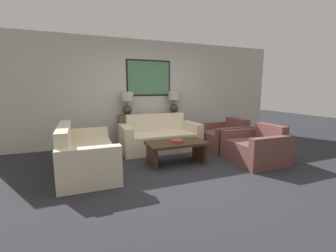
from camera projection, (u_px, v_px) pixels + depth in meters
ground_plane at (190, 172)px, 3.90m from camera, size 20.00×20.00×0.00m
back_wall at (148, 92)px, 5.93m from camera, size 7.57×0.12×2.65m
console_table at (152, 129)px, 5.85m from camera, size 1.68×0.36×0.78m
table_lamp_left at (127, 101)px, 5.50m from camera, size 0.32×0.32×0.58m
table_lamp_right at (174, 100)px, 5.95m from camera, size 0.32×0.32×0.58m
couch_by_back_wall at (160, 138)px, 5.29m from camera, size 1.81×0.89×0.82m
couch_by_side at (85, 155)px, 3.90m from camera, size 0.89×1.81×0.82m
coffee_table at (177, 148)px, 4.31m from camera, size 1.13×0.61×0.42m
decorative_bowl at (177, 141)px, 4.27m from camera, size 0.24×0.24×0.04m
armchair_near_back_wall at (224, 138)px, 5.33m from camera, size 0.94×0.96×0.73m
armchair_near_camera at (256, 149)px, 4.38m from camera, size 0.94×0.96×0.73m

